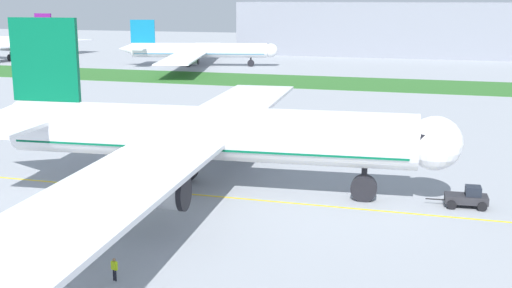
{
  "coord_description": "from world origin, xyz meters",
  "views": [
    {
      "loc": [
        27.4,
        -58.01,
        19.97
      ],
      "look_at": [
        7.15,
        11.09,
        3.86
      ],
      "focal_mm": 46.45,
      "sensor_mm": 36.0,
      "label": 1
    }
  ],
  "objects_px": {
    "pushback_tug": "(467,198)",
    "parked_airliner_far_centre": "(10,44)",
    "parked_airliner_far_right": "(197,51)",
    "airliner_foreground": "(201,134)",
    "service_truck_fuel_bowser": "(84,116)",
    "ground_crew_wingwalker_port": "(114,267)",
    "service_truck_baggage_loader": "(377,133)"
  },
  "relations": [
    {
      "from": "parked_airliner_far_right",
      "to": "ground_crew_wingwalker_port",
      "type": "bearing_deg",
      "value": -70.95
    },
    {
      "from": "pushback_tug",
      "to": "parked_airliner_far_centre",
      "type": "xyz_separation_m",
      "value": [
        -136.98,
        116.95,
        4.08
      ]
    },
    {
      "from": "ground_crew_wingwalker_port",
      "to": "parked_airliner_far_centre",
      "type": "height_order",
      "value": "parked_airliner_far_centre"
    },
    {
      "from": "airliner_foreground",
      "to": "parked_airliner_far_centre",
      "type": "bearing_deg",
      "value": 132.84
    },
    {
      "from": "pushback_tug",
      "to": "parked_airliner_far_centre",
      "type": "relative_size",
      "value": 0.09
    },
    {
      "from": "airliner_foreground",
      "to": "ground_crew_wingwalker_port",
      "type": "xyz_separation_m",
      "value": [
        2.12,
        -22.95,
        -5.0
      ]
    },
    {
      "from": "ground_crew_wingwalker_port",
      "to": "parked_airliner_far_right",
      "type": "relative_size",
      "value": 0.02
    },
    {
      "from": "airliner_foreground",
      "to": "service_truck_fuel_bowser",
      "type": "xyz_separation_m",
      "value": [
        -30.02,
        27.42,
        -4.37
      ]
    },
    {
      "from": "service_truck_baggage_loader",
      "to": "parked_airliner_far_right",
      "type": "relative_size",
      "value": 0.09
    },
    {
      "from": "parked_airliner_far_centre",
      "to": "parked_airliner_far_right",
      "type": "bearing_deg",
      "value": -0.7
    },
    {
      "from": "pushback_tug",
      "to": "parked_airliner_far_right",
      "type": "xyz_separation_m",
      "value": [
        -73.31,
        116.17,
        3.57
      ]
    },
    {
      "from": "parked_airliner_far_centre",
      "to": "service_truck_baggage_loader",
      "type": "bearing_deg",
      "value": -36.02
    },
    {
      "from": "service_truck_baggage_loader",
      "to": "service_truck_fuel_bowser",
      "type": "xyz_separation_m",
      "value": [
        -45.18,
        -0.3,
        0.07
      ]
    },
    {
      "from": "pushback_tug",
      "to": "service_truck_fuel_bowser",
      "type": "height_order",
      "value": "service_truck_fuel_bowser"
    },
    {
      "from": "pushback_tug",
      "to": "ground_crew_wingwalker_port",
      "type": "relative_size",
      "value": 3.42
    },
    {
      "from": "airliner_foreground",
      "to": "parked_airliner_far_centre",
      "type": "relative_size",
      "value": 1.19
    },
    {
      "from": "ground_crew_wingwalker_port",
      "to": "parked_airliner_far_right",
      "type": "bearing_deg",
      "value": 109.05
    },
    {
      "from": "pushback_tug",
      "to": "parked_airliner_far_centre",
      "type": "bearing_deg",
      "value": 139.51
    },
    {
      "from": "airliner_foreground",
      "to": "pushback_tug",
      "type": "relative_size",
      "value": 14.01
    },
    {
      "from": "pushback_tug",
      "to": "airliner_foreground",
      "type": "bearing_deg",
      "value": -175.79
    },
    {
      "from": "pushback_tug",
      "to": "ground_crew_wingwalker_port",
      "type": "distance_m",
      "value": 35.01
    },
    {
      "from": "pushback_tug",
      "to": "parked_airliner_far_centre",
      "type": "distance_m",
      "value": 180.16
    },
    {
      "from": "airliner_foreground",
      "to": "parked_airliner_far_centre",
      "type": "height_order",
      "value": "airliner_foreground"
    },
    {
      "from": "airliner_foreground",
      "to": "service_truck_baggage_loader",
      "type": "distance_m",
      "value": 31.91
    },
    {
      "from": "service_truck_baggage_loader",
      "to": "service_truck_fuel_bowser",
      "type": "relative_size",
      "value": 1.02
    },
    {
      "from": "parked_airliner_far_centre",
      "to": "parked_airliner_far_right",
      "type": "distance_m",
      "value": 63.67
    },
    {
      "from": "parked_airliner_far_right",
      "to": "service_truck_baggage_loader",
      "type": "bearing_deg",
      "value": -55.67
    },
    {
      "from": "airliner_foreground",
      "to": "ground_crew_wingwalker_port",
      "type": "distance_m",
      "value": 23.58
    },
    {
      "from": "pushback_tug",
      "to": "parked_airliner_far_right",
      "type": "relative_size",
      "value": 0.08
    },
    {
      "from": "airliner_foreground",
      "to": "service_truck_baggage_loader",
      "type": "xyz_separation_m",
      "value": [
        15.17,
        27.72,
        -4.45
      ]
    },
    {
      "from": "ground_crew_wingwalker_port",
      "to": "service_truck_fuel_bowser",
      "type": "relative_size",
      "value": 0.27
    },
    {
      "from": "airliner_foreground",
      "to": "parked_airliner_far_right",
      "type": "relative_size",
      "value": 1.1
    }
  ]
}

